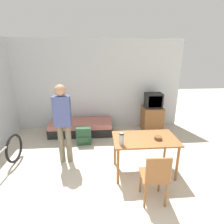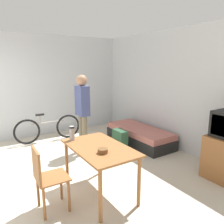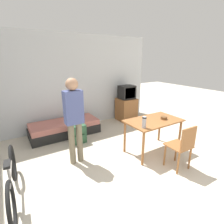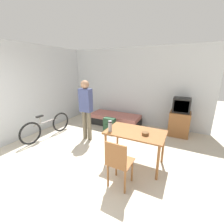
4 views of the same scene
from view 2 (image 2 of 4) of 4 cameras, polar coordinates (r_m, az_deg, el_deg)
The scene contains 10 objects.
wall_back at distance 5.39m, azimuth 13.63°, elevation 5.89°, with size 5.53×0.06×2.70m.
wall_left at distance 6.30m, azimuth -15.44°, elevation 6.67°, with size 0.06×4.95×2.70m.
daybed at distance 5.52m, azimuth 7.15°, elevation -6.06°, with size 1.84×0.76×0.38m.
dining_table at distance 3.24m, azimuth -3.29°, elevation -10.63°, with size 1.21×0.72×0.75m.
wooden_chair at distance 3.06m, azimuth -16.98°, elevation -15.69°, with size 0.41×0.41×0.90m.
bicycle at distance 5.80m, azimuth -16.31°, elevation -4.15°, with size 0.17×1.66×0.73m.
person_standing at distance 4.73m, azimuth -7.72°, elevation 1.01°, with size 0.34×0.23×1.71m.
thermos_flask at distance 3.48m, azimuth -10.41°, elevation -5.27°, with size 0.08×0.08×0.23m.
mate_bowl at distance 2.97m, azimuth -2.43°, elevation -10.12°, with size 0.14×0.14×0.06m.
backpack at distance 5.02m, azimuth 2.06°, elevation -7.36°, with size 0.38×0.22×0.47m.
Camera 2 is at (3.69, 0.09, 1.92)m, focal length 35.00 mm.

